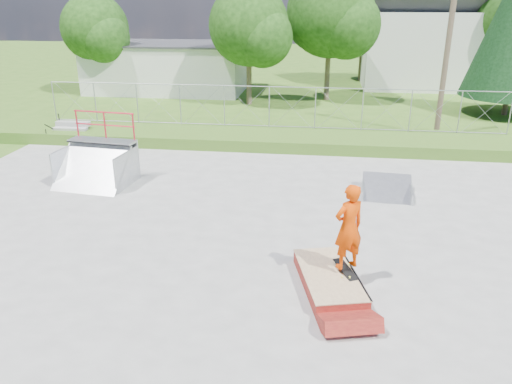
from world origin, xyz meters
TOP-DOWN VIEW (x-y plane):
  - ground at (0.00, 0.00)m, footprint 120.00×120.00m
  - concrete_pad at (0.00, 0.00)m, footprint 20.00×16.00m
  - grass_berm at (0.00, 9.50)m, footprint 24.00×3.00m
  - grind_box at (2.63, -1.59)m, footprint 1.66×2.52m
  - quarter_pipe at (-5.06, 3.74)m, footprint 2.49×2.18m
  - flat_bank_ramp at (4.44, 4.05)m, footprint 1.66×1.76m
  - skateboard at (2.97, -1.48)m, footprint 0.55×0.81m
  - skater at (2.97, -1.48)m, footprint 0.82×0.75m
  - concrete_stairs at (-8.50, 8.70)m, footprint 1.50×1.60m
  - chain_link_fence at (0.00, 10.50)m, footprint 20.00×0.06m
  - utility_building_flat at (-8.00, 22.00)m, footprint 10.00×6.00m
  - gable_house at (9.00, 26.00)m, footprint 8.40×6.08m
  - utility_pole at (7.50, 12.00)m, footprint 0.24×0.24m
  - tree_left_near at (-1.75, 17.83)m, footprint 4.76×4.48m
  - tree_center at (2.78, 19.81)m, footprint 5.44×5.12m
  - tree_left_far at (-11.77, 19.85)m, footprint 4.42×4.16m
  - tree_back_mid at (5.21, 27.86)m, footprint 4.08×3.84m

SIDE VIEW (x-z plane):
  - ground at x=0.00m, z-range 0.00..0.00m
  - concrete_pad at x=0.00m, z-range 0.00..0.04m
  - grind_box at x=2.63m, z-range 0.00..0.34m
  - flat_bank_ramp at x=4.44m, z-range 0.00..0.47m
  - grass_berm at x=0.00m, z-range 0.00..0.50m
  - skateboard at x=2.97m, z-range 0.32..0.45m
  - concrete_stairs at x=-8.50m, z-range 0.00..0.80m
  - quarter_pipe at x=-5.06m, z-range 0.00..2.29m
  - skater at x=2.97m, z-range 0.39..2.27m
  - chain_link_fence at x=0.00m, z-range 0.50..2.30m
  - utility_building_flat at x=-8.00m, z-range 0.00..3.00m
  - tree_back_mid at x=5.21m, z-range 0.78..6.48m
  - gable_house at x=9.00m, z-range -0.63..8.31m
  - tree_left_far at x=-11.77m, z-range 0.85..7.02m
  - utility_pole at x=7.50m, z-range 0.00..8.00m
  - tree_left_near at x=-1.75m, z-range 0.91..7.56m
  - tree_center at x=2.78m, z-range 1.05..8.65m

